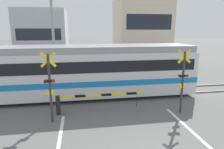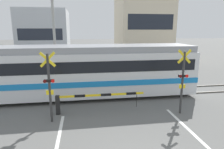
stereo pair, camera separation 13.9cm
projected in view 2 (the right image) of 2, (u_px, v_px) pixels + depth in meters
name	position (u px, v px, depth m)	size (l,w,h in m)	color
rail_track_near	(111.00, 97.00, 12.27)	(50.00, 0.10, 0.08)	#5B564C
rail_track_far	(108.00, 90.00, 13.65)	(50.00, 0.10, 0.08)	#5B564C
commuter_train	(79.00, 70.00, 12.32)	(14.18, 3.00, 3.16)	silver
crossing_barrier_near	(84.00, 99.00, 9.99)	(4.46, 0.20, 0.96)	black
crossing_barrier_far	(125.00, 74.00, 15.66)	(4.46, 0.20, 0.96)	black
crossing_signal_left	(49.00, 84.00, 8.75)	(0.68, 0.15, 3.21)	#333333
crossing_signal_right	(183.00, 79.00, 9.67)	(0.68, 0.15, 3.21)	#333333
pedestrian	(102.00, 68.00, 17.01)	(0.38, 0.22, 1.56)	brown
building_left_of_street	(46.00, 36.00, 25.50)	(5.77, 6.66, 6.44)	#B2B7BC
building_right_of_street	(142.00, 26.00, 27.10)	(6.71, 6.66, 9.02)	beige
utility_pole_streetside	(54.00, 26.00, 16.43)	(0.22, 0.22, 8.78)	gray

